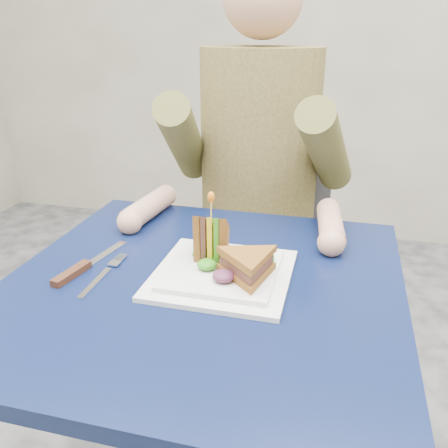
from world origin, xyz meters
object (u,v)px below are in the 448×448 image
(table, at_px, (203,315))
(sandwich_upright, at_px, (212,240))
(diner, at_px, (258,129))
(sandwich_flat, at_px, (248,265))
(knife, at_px, (79,269))
(chair, at_px, (262,234))
(fork, at_px, (102,275))
(plate, at_px, (223,273))

(table, bearing_deg, sandwich_upright, 90.39)
(table, relative_size, diner, 1.01)
(sandwich_flat, bearing_deg, knife, -175.20)
(table, relative_size, sandwich_flat, 4.02)
(sandwich_upright, distance_m, knife, 0.27)
(sandwich_upright, bearing_deg, table, -89.61)
(chair, xyz_separation_m, diner, (-0.00, -0.11, 0.37))
(diner, height_order, knife, diner)
(sandwich_upright, distance_m, fork, 0.22)
(sandwich_flat, xyz_separation_m, knife, (-0.34, -0.03, -0.04))
(sandwich_upright, relative_size, knife, 0.68)
(plate, xyz_separation_m, knife, (-0.28, -0.05, -0.00))
(chair, distance_m, knife, 0.76)
(table, distance_m, diner, 0.61)
(sandwich_upright, bearing_deg, sandwich_flat, -38.02)
(chair, height_order, fork, chair)
(sandwich_flat, bearing_deg, chair, 97.60)
(table, relative_size, sandwich_upright, 5.01)
(table, height_order, fork, fork)
(knife, bearing_deg, chair, 70.48)
(sandwich_upright, height_order, knife, sandwich_upright)
(diner, bearing_deg, chair, 90.00)
(chair, xyz_separation_m, fork, (-0.19, -0.70, 0.19))
(knife, bearing_deg, sandwich_flat, 4.80)
(fork, bearing_deg, table, 10.39)
(table, distance_m, plate, 0.10)
(chair, distance_m, sandwich_upright, 0.65)
(sandwich_upright, bearing_deg, fork, -151.72)
(table, bearing_deg, sandwich_flat, -1.26)
(table, xyz_separation_m, chair, (0.00, 0.67, -0.11))
(table, bearing_deg, knife, -173.03)
(sandwich_flat, xyz_separation_m, fork, (-0.28, -0.03, -0.04))
(chair, distance_m, sandwich_flat, 0.71)
(sandwich_flat, relative_size, knife, 0.84)
(table, relative_size, fork, 4.18)
(fork, relative_size, knife, 0.81)
(diner, distance_m, knife, 0.66)
(sandwich_flat, height_order, knife, sandwich_flat)
(plate, distance_m, sandwich_upright, 0.07)
(table, xyz_separation_m, plate, (0.03, 0.02, 0.09))
(sandwich_upright, xyz_separation_m, fork, (-0.19, -0.10, -0.05))
(chair, xyz_separation_m, knife, (-0.25, -0.70, 0.20))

